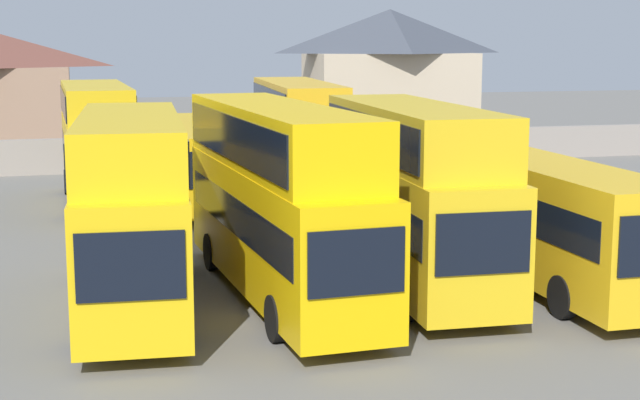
{
  "coord_description": "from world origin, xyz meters",
  "views": [
    {
      "loc": [
        -6.96,
        -24.65,
        6.95
      ],
      "look_at": [
        0.0,
        3.0,
        2.1
      ],
      "focal_mm": 54.26,
      "sensor_mm": 36.0,
      "label": 1
    }
  ],
  "objects_px": {
    "bus_4": "(538,212)",
    "bus_8": "(366,149)",
    "bus_5": "(97,137)",
    "bus_1": "(131,202)",
    "bus_2": "(278,191)",
    "bus_6": "(190,158)",
    "house_terrace_centre": "(389,76)",
    "bus_3": "(413,186)",
    "bus_7": "(298,133)"
  },
  "relations": [
    {
      "from": "bus_4",
      "to": "bus_7",
      "type": "xyz_separation_m",
      "value": [
        -3.43,
        15.67,
        0.83
      ]
    },
    {
      "from": "bus_7",
      "to": "bus_8",
      "type": "bearing_deg",
      "value": 95.38
    },
    {
      "from": "house_terrace_centre",
      "to": "bus_2",
      "type": "bearing_deg",
      "value": -112.65
    },
    {
      "from": "bus_6",
      "to": "house_terrace_centre",
      "type": "relative_size",
      "value": 1.11
    },
    {
      "from": "bus_7",
      "to": "bus_2",
      "type": "bearing_deg",
      "value": -11.4
    },
    {
      "from": "bus_6",
      "to": "house_terrace_centre",
      "type": "xyz_separation_m",
      "value": [
        15.04,
        19.29,
        2.49
      ]
    },
    {
      "from": "bus_4",
      "to": "bus_5",
      "type": "bearing_deg",
      "value": -144.41
    },
    {
      "from": "bus_7",
      "to": "bus_1",
      "type": "bearing_deg",
      "value": -23.31
    },
    {
      "from": "bus_1",
      "to": "bus_4",
      "type": "xyz_separation_m",
      "value": [
        11.4,
        0.2,
        -0.82
      ]
    },
    {
      "from": "bus_2",
      "to": "bus_8",
      "type": "distance_m",
      "value": 17.28
    },
    {
      "from": "bus_2",
      "to": "bus_4",
      "type": "xyz_separation_m",
      "value": [
        7.53,
        -0.09,
        -0.91
      ]
    },
    {
      "from": "bus_7",
      "to": "house_terrace_centre",
      "type": "xyz_separation_m",
      "value": [
        10.35,
        19.05,
        1.59
      ]
    },
    {
      "from": "bus_5",
      "to": "bus_2",
      "type": "bearing_deg",
      "value": 13.29
    },
    {
      "from": "bus_6",
      "to": "house_terrace_centre",
      "type": "distance_m",
      "value": 24.58
    },
    {
      "from": "bus_8",
      "to": "house_terrace_centre",
      "type": "xyz_separation_m",
      "value": [
        7.27,
        18.94,
        2.39
      ]
    },
    {
      "from": "bus_3",
      "to": "bus_7",
      "type": "xyz_separation_m",
      "value": [
        0.27,
        15.47,
        -0.04
      ]
    },
    {
      "from": "bus_1",
      "to": "bus_8",
      "type": "bearing_deg",
      "value": 148.88
    },
    {
      "from": "bus_1",
      "to": "bus_6",
      "type": "xyz_separation_m",
      "value": [
        3.28,
        15.63,
        -0.89
      ]
    },
    {
      "from": "bus_2",
      "to": "bus_1",
      "type": "bearing_deg",
      "value": -89.53
    },
    {
      "from": "bus_1",
      "to": "bus_8",
      "type": "xyz_separation_m",
      "value": [
        11.05,
        15.98,
        -0.79
      ]
    },
    {
      "from": "bus_5",
      "to": "bus_6",
      "type": "xyz_separation_m",
      "value": [
        3.77,
        -0.74,
        -0.89
      ]
    },
    {
      "from": "bus_2",
      "to": "bus_4",
      "type": "bearing_deg",
      "value": 85.45
    },
    {
      "from": "bus_1",
      "to": "bus_6",
      "type": "bearing_deg",
      "value": 171.7
    },
    {
      "from": "bus_4",
      "to": "bus_8",
      "type": "xyz_separation_m",
      "value": [
        -0.35,
        15.78,
        0.03
      ]
    },
    {
      "from": "bus_1",
      "to": "bus_5",
      "type": "height_order",
      "value": "bus_1"
    },
    {
      "from": "bus_3",
      "to": "house_terrace_centre",
      "type": "distance_m",
      "value": 36.15
    },
    {
      "from": "bus_1",
      "to": "bus_7",
      "type": "relative_size",
      "value": 0.91
    },
    {
      "from": "bus_3",
      "to": "bus_7",
      "type": "bearing_deg",
      "value": -179.23
    },
    {
      "from": "bus_6",
      "to": "bus_8",
      "type": "xyz_separation_m",
      "value": [
        7.77,
        0.35,
        0.1
      ]
    },
    {
      "from": "bus_7",
      "to": "house_terrace_centre",
      "type": "distance_m",
      "value": 21.74
    },
    {
      "from": "bus_2",
      "to": "bus_4",
      "type": "relative_size",
      "value": 1.01
    },
    {
      "from": "bus_2",
      "to": "bus_8",
      "type": "bearing_deg",
      "value": 151.55
    },
    {
      "from": "house_terrace_centre",
      "to": "bus_6",
      "type": "bearing_deg",
      "value": -127.94
    },
    {
      "from": "bus_2",
      "to": "bus_4",
      "type": "distance_m",
      "value": 7.59
    },
    {
      "from": "bus_6",
      "to": "bus_7",
      "type": "distance_m",
      "value": 4.78
    },
    {
      "from": "bus_4",
      "to": "bus_5",
      "type": "relative_size",
      "value": 1.18
    },
    {
      "from": "bus_1",
      "to": "bus_4",
      "type": "distance_m",
      "value": 11.43
    },
    {
      "from": "bus_3",
      "to": "bus_5",
      "type": "distance_m",
      "value": 17.95
    },
    {
      "from": "bus_2",
      "to": "bus_5",
      "type": "bearing_deg",
      "value": -168.68
    },
    {
      "from": "bus_8",
      "to": "bus_4",
      "type": "bearing_deg",
      "value": 0.9
    },
    {
      "from": "bus_2",
      "to": "bus_7",
      "type": "bearing_deg",
      "value": 161.41
    },
    {
      "from": "bus_6",
      "to": "bus_8",
      "type": "height_order",
      "value": "bus_8"
    },
    {
      "from": "bus_5",
      "to": "bus_8",
      "type": "relative_size",
      "value": 0.85
    },
    {
      "from": "bus_7",
      "to": "bus_8",
      "type": "distance_m",
      "value": 3.19
    },
    {
      "from": "bus_6",
      "to": "bus_5",
      "type": "bearing_deg",
      "value": -104.7
    },
    {
      "from": "bus_5",
      "to": "bus_1",
      "type": "bearing_deg",
      "value": -0.15
    },
    {
      "from": "bus_3",
      "to": "bus_6",
      "type": "bearing_deg",
      "value": -162.06
    },
    {
      "from": "bus_2",
      "to": "house_terrace_centre",
      "type": "bearing_deg",
      "value": 153.5
    },
    {
      "from": "bus_1",
      "to": "bus_6",
      "type": "height_order",
      "value": "bus_1"
    },
    {
      "from": "bus_2",
      "to": "bus_5",
      "type": "distance_m",
      "value": 16.66
    }
  ]
}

